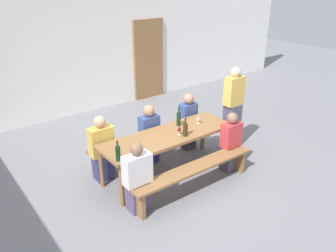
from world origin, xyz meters
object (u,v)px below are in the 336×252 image
Objects in this scene: wine_bottle_0 at (185,129)px; seated_guest_near_0 at (138,179)px; bench_far at (146,141)px; seated_guest_far_1 at (149,135)px; wine_bottle_1 at (179,119)px; wine_glass_1 at (179,129)px; standing_host at (233,111)px; wine_bottle_2 at (118,153)px; tasting_table at (168,138)px; seated_guest_near_1 at (230,143)px; wine_glass_0 at (199,117)px; bench_near at (194,172)px; seated_guest_far_2 at (188,122)px; seated_guest_far_0 at (102,150)px; wooden_door at (149,60)px.

wine_bottle_0 is 0.29× the size of seated_guest_near_0.
seated_guest_far_1 is at bearing -97.14° from bench_far.
wine_bottle_1 is 0.38m from wine_glass_1.
wine_bottle_2 is at bearing 5.91° from standing_host.
seated_guest_far_1 is (-0.02, 0.53, -0.14)m from tasting_table.
wine_bottle_0 is 0.29× the size of seated_guest_near_1.
seated_guest_far_1 is at bearing 36.45° from wine_bottle_2.
seated_guest_near_0 is 0.98× the size of seated_guest_far_1.
standing_host reaches higher than wine_glass_0.
wine_glass_0 reaches higher than wine_glass_1.
seated_guest_far_2 is (0.89, 1.21, 0.19)m from bench_near.
seated_guest_far_0 is at bearing 163.37° from wine_glass_0.
seated_guest_far_2 is at bearing 90.00° from seated_guest_far_1.
seated_guest_near_1 is at bearing -50.36° from wine_bottle_1.
tasting_table is 1.04m from seated_guest_far_2.
seated_guest_far_1 is at bearing 90.89° from bench_near.
bench_far is 1.75m from standing_host.
wine_bottle_2 is at bearing -9.38° from seated_guest_far_0.
standing_host reaches higher than wine_glass_1.
bench_far is 1.99× the size of seated_guest_far_2.
tasting_table reaches higher than bench_near.
wooden_door is 3.71m from wine_bottle_1.
seated_guest_near_0 is at bearing -126.30° from wooden_door.
seated_guest_near_1 reaches higher than wine_glass_1.
wooden_door is 6.77× the size of wine_bottle_2.
bench_far is at bearing -99.59° from seated_guest_far_2.
bench_far is 1.54m from seated_guest_near_0.
wooden_door reaches higher than bench_near.
seated_guest_far_2 reaches higher than bench_far.
tasting_table is 1.43× the size of standing_host.
wine_glass_0 is 0.11× the size of standing_host.
standing_host is (0.67, -0.52, 0.25)m from seated_guest_far_2.
tasting_table is 2.20× the size of seated_guest_near_1.
wine_glass_1 is at bearing -42.77° from tasting_table.
wooden_door reaches higher than seated_guest_far_2.
wine_bottle_2 is (-1.09, -0.94, 0.51)m from bench_far.
wine_bottle_1 is at bearing 65.81° from wine_bottle_0.
wooden_door reaches higher than seated_guest_near_0.
wine_bottle_1 is 0.29× the size of seated_guest_far_2.
tasting_table is 2.07× the size of seated_guest_far_0.
wine_bottle_2 is 0.87m from seated_guest_far_0.
bench_near is 13.95× the size of wine_glass_1.
seated_guest_far_2 is at bearing 30.84° from tasting_table.
wine_bottle_2 is 0.19× the size of standing_host.
bench_far is 2.06× the size of seated_guest_near_0.
seated_guest_far_0 is (-0.01, 1.06, 0.03)m from seated_guest_near_0.
wooden_door is 12.98× the size of wine_glass_1.
seated_guest_far_2 is (0.89, 0.53, -0.13)m from tasting_table.
tasting_table is 7.60× the size of wine_bottle_2.
wine_glass_0 is 0.86m from standing_host.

